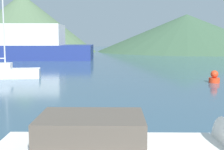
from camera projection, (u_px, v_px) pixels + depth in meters
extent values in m
cube|color=brown|center=(91.00, 131.00, 7.49)|extent=(2.81, 2.23, 0.76)
cylinder|color=#BCBCC1|center=(3.00, 19.00, 25.46)|extent=(0.12, 0.12, 8.22)
cylinder|color=red|center=(214.00, 80.00, 23.11)|extent=(0.80, 0.80, 0.36)
sphere|color=red|center=(214.00, 74.00, 23.06)|extent=(0.56, 0.56, 0.56)
cone|color=#4C6647|center=(23.00, 23.00, 75.35)|extent=(35.39, 35.39, 13.82)
cone|color=#38563D|center=(186.00, 33.00, 77.53)|extent=(44.28, 44.28, 9.17)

